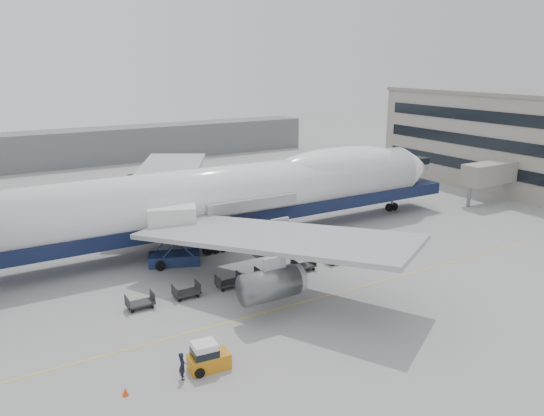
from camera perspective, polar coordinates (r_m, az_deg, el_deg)
ground at (r=52.47m, az=1.50°, el=-7.18°), size 260.00×260.00×0.00m
apron_line at (r=47.94m, az=5.36°, el=-9.53°), size 60.00×0.15×0.01m
hangar at (r=113.31m, az=-22.37°, el=5.87°), size 110.00×8.00×7.00m
airliner at (r=60.97m, az=-3.95°, el=1.61°), size 67.00×55.30×19.98m
catering_truck at (r=54.92m, az=-10.61°, el=-2.56°), size 5.71×4.75×6.14m
baggage_tug at (r=37.54m, az=-6.98°, el=-15.64°), size 2.88×1.72×2.02m
ground_worker at (r=36.76m, az=-9.63°, el=-16.39°), size 0.62×0.79×1.90m
traffic_cone at (r=36.33m, az=-15.50°, el=-18.49°), size 0.39×0.39×0.57m
dolly_0 at (r=46.89m, az=-14.00°, el=-9.84°), size 2.30×1.35×1.30m
dolly_1 at (r=48.07m, az=-9.20°, el=-8.91°), size 2.30×1.35×1.30m
dolly_2 at (r=49.56m, az=-4.69°, el=-7.97°), size 2.30×1.35×1.30m
dolly_3 at (r=51.35m, az=-0.48°, el=-7.06°), size 2.30×1.35×1.30m
dolly_4 at (r=53.41m, az=3.41°, el=-6.17°), size 2.30×1.35×1.30m
dolly_5 at (r=55.70m, az=6.98°, el=-5.33°), size 2.30×1.35×1.30m
dolly_6 at (r=58.20m, az=10.25°, el=-4.54°), size 2.30×1.35×1.30m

